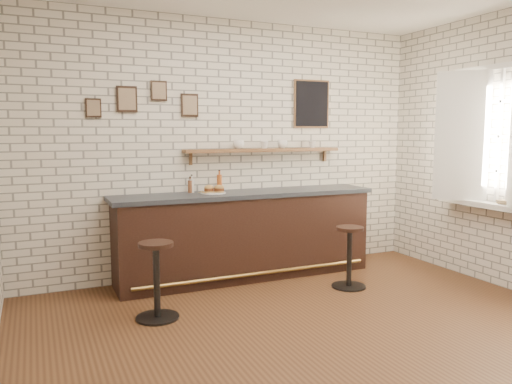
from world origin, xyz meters
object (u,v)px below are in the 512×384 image
sandwich_plate (213,193)px  bitters_bottle_white (192,185)px  shelf_cup_c (283,144)px  bitters_bottle_brown (190,186)px  book_lower (507,204)px  bar_stool_right (349,255)px  bar_stool_left (157,278)px  book_upper (506,202)px  bar_counter (246,235)px  ciabatta_sandwich (214,189)px  condiment_bottle_yellow (220,185)px  shelf_cup_d (312,144)px  shelf_cup_a (239,145)px  bitters_bottle_amber (219,182)px  shelf_cup_b (264,145)px

sandwich_plate → bitters_bottle_white: 0.27m
shelf_cup_c → bitters_bottle_brown: bearing=120.3°
bitters_bottle_brown → book_lower: (2.91, -1.80, -0.14)m
bar_stool_right → shelf_cup_c: 1.60m
bar_stool_left → book_upper: (3.57, -0.71, 0.58)m
bitters_bottle_brown → bitters_bottle_white: size_ratio=0.89×
sandwich_plate → bar_stool_right: bearing=-33.9°
bar_counter → ciabatta_sandwich: size_ratio=11.88×
bar_counter → sandwich_plate: sandwich_plate is taller
sandwich_plate → bitters_bottle_white: bitters_bottle_white is taller
book_upper → condiment_bottle_yellow: bearing=141.3°
ciabatta_sandwich → shelf_cup_d: shelf_cup_d is taller
bar_counter → book_lower: bar_counter is taller
bar_counter → book_upper: size_ratio=12.95×
shelf_cup_a → book_upper: shelf_cup_a is taller
bitters_bottle_amber → shelf_cup_b: (0.58, 0.01, 0.43)m
bar_stool_right → book_upper: book_upper is taller
bar_counter → ciabatta_sandwich: 0.67m
bitters_bottle_white → shelf_cup_c: (1.17, 0.01, 0.46)m
shelf_cup_a → book_lower: 3.00m
bitters_bottle_white → book_upper: size_ratio=0.86×
shelf_cup_d → bar_stool_right: bearing=-105.9°
condiment_bottle_yellow → shelf_cup_b: size_ratio=1.74×
condiment_bottle_yellow → book_upper: bearing=-34.9°
bitters_bottle_brown → shelf_cup_c: shelf_cup_c is taller
book_upper → shelf_cup_a: bearing=138.3°
condiment_bottle_yellow → shelf_cup_a: size_ratio=1.32×
bitters_bottle_white → shelf_cup_d: bearing=0.5°
sandwich_plate → bar_stool_left: bearing=-133.6°
bar_counter → shelf_cup_b: shelf_cup_b is taller
bar_counter → book_lower: 2.85m
bar_counter → bitters_bottle_white: bearing=162.4°
bar_counter → bitters_bottle_white: size_ratio=15.06×
bar_stool_right → book_upper: size_ratio=2.82×
bar_counter → condiment_bottle_yellow: condiment_bottle_yellow is taller
bitters_bottle_brown → sandwich_plate: bearing=-37.0°
ciabatta_sandwich → bar_stool_left: ciabatta_sandwich is taller
bar_stool_right → shelf_cup_b: (-0.55, 1.03, 1.18)m
ciabatta_sandwich → bitters_bottle_amber: size_ratio=1.04×
bar_counter → shelf_cup_b: (0.33, 0.20, 1.04)m
shelf_cup_d → bitters_bottle_white: bearing=171.4°
bar_counter → shelf_cup_a: 1.06m
book_upper → shelf_cup_c: bearing=130.0°
bitters_bottle_white → bar_stool_left: size_ratio=0.29×
bitters_bottle_brown → book_upper: bearing=-31.5°
sandwich_plate → condiment_bottle_yellow: size_ratio=1.64×
condiment_bottle_yellow → book_lower: bearing=-35.2°
shelf_cup_d → book_upper: 2.30m
sandwich_plate → bitters_bottle_brown: size_ratio=1.52×
bar_stool_left → shelf_cup_c: 2.43m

